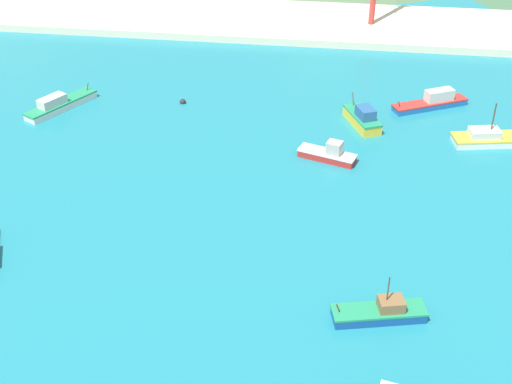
% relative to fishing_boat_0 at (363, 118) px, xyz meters
% --- Properties ---
extents(ground, '(260.00, 280.00, 0.50)m').
position_rel_fishing_boat_0_xyz_m(ground, '(-8.57, -34.78, -1.29)').
color(ground, teal).
extents(fishing_boat_0, '(5.11, 7.24, 3.03)m').
position_rel_fishing_boat_0_xyz_m(fishing_boat_0, '(0.00, 0.00, 0.00)').
color(fishing_boat_0, gold).
rests_on(fishing_boat_0, ground).
extents(fishing_boat_2, '(10.24, 6.67, 2.37)m').
position_rel_fishing_boat_0_xyz_m(fishing_boat_2, '(9.11, 6.53, -0.22)').
color(fishing_boat_2, '#1E5BA8').
rests_on(fishing_boat_2, ground).
extents(fishing_boat_4, '(8.21, 4.00, 4.41)m').
position_rel_fishing_boat_0_xyz_m(fishing_boat_4, '(1.89, -34.93, -0.36)').
color(fishing_boat_4, '#14478C').
rests_on(fishing_boat_4, ground).
extents(fishing_boat_7, '(7.04, 3.97, 2.49)m').
position_rel_fishing_boat_0_xyz_m(fishing_boat_7, '(-3.78, -9.12, -0.27)').
color(fishing_boat_7, red).
rests_on(fishing_boat_7, ground).
extents(fishing_boat_11, '(7.17, 10.30, 2.15)m').
position_rel_fishing_boat_0_xyz_m(fishing_boat_11, '(-39.52, -0.85, -0.28)').
color(fishing_boat_11, silver).
rests_on(fishing_boat_11, ground).
extents(fishing_boat_13, '(10.04, 4.81, 5.34)m').
position_rel_fishing_boat_0_xyz_m(fishing_boat_13, '(15.38, -2.54, -0.32)').
color(fishing_boat_13, silver).
rests_on(fishing_boat_13, ground).
extents(buoy_0, '(0.83, 0.83, 0.83)m').
position_rel_fishing_boat_0_xyz_m(buoy_0, '(-23.88, 3.25, -0.89)').
color(buoy_0, '#232328').
rests_on(buoy_0, ground).
extents(beach_strip, '(247.00, 19.25, 1.20)m').
position_rel_fishing_boat_0_xyz_m(beach_strip, '(-8.57, 35.26, -0.44)').
color(beach_strip, beige).
rests_on(beach_strip, ground).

